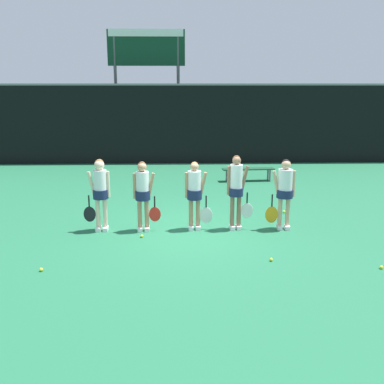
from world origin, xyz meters
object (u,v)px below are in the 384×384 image
object	(u,v)px
tennis_ball_0	(41,270)
tennis_ball_6	(91,211)
player_0	(100,189)
tennis_ball_2	(155,210)
player_2	(195,191)
tennis_ball_7	(284,212)
scoreboard	(146,59)
bench_courtside	(248,170)
player_3	(236,187)
player_1	(143,191)
tennis_ball_3	(271,260)
tennis_ball_1	(99,223)
player_4	(285,188)
tennis_ball_5	(142,236)
tennis_ball_4	(381,267)

from	to	relation	value
tennis_ball_0	tennis_ball_6	bearing A→B (deg)	87.42
player_0	tennis_ball_2	distance (m)	2.20
tennis_ball_0	tennis_ball_6	distance (m)	3.83
player_2	tennis_ball_7	size ratio (longest dim) A/B	22.62
scoreboard	player_2	bearing A→B (deg)	-80.80
bench_courtside	player_2	xyz separation A→B (m)	(-2.07, -5.32, 0.54)
player_0	tennis_ball_0	world-z (taller)	player_0
player_2	player_3	distance (m)	0.96
tennis_ball_0	tennis_ball_7	distance (m)	6.42
player_1	tennis_ball_6	bearing A→B (deg)	132.67
player_1	tennis_ball_3	distance (m)	3.36
tennis_ball_1	tennis_ball_6	world-z (taller)	tennis_ball_6
player_0	tennis_ball_3	distance (m)	4.19
scoreboard	tennis_ball_6	size ratio (longest dim) A/B	79.58
bench_courtside	tennis_ball_6	xyz separation A→B (m)	(-4.78, -3.86, -0.35)
player_4	tennis_ball_6	world-z (taller)	player_4
player_0	player_3	world-z (taller)	player_3
tennis_ball_7	tennis_ball_5	bearing A→B (deg)	-152.96
player_0	player_2	world-z (taller)	player_0
player_1	tennis_ball_1	bearing A→B (deg)	153.60
player_3	tennis_ball_2	world-z (taller)	player_3
player_1	player_4	bearing A→B (deg)	-1.91
tennis_ball_0	tennis_ball_2	distance (m)	4.37
scoreboard	player_0	xyz separation A→B (m)	(-0.39, -10.96, -3.40)
player_2	tennis_ball_2	size ratio (longest dim) A/B	23.36
player_0	player_2	size ratio (longest dim) A/B	1.05
player_2	tennis_ball_6	world-z (taller)	player_2
player_1	tennis_ball_5	size ratio (longest dim) A/B	24.59
player_0	tennis_ball_4	bearing A→B (deg)	-23.66
tennis_ball_2	tennis_ball_4	world-z (taller)	tennis_ball_2
tennis_ball_2	tennis_ball_5	world-z (taller)	tennis_ball_2
player_3	tennis_ball_4	xyz separation A→B (m)	(2.39, -2.44, -0.98)
player_4	player_2	bearing A→B (deg)	-177.23
player_3	player_0	bearing A→B (deg)	176.88
tennis_ball_1	tennis_ball_7	size ratio (longest dim) A/B	0.95
scoreboard	tennis_ball_2	bearing A→B (deg)	-85.28
tennis_ball_5	player_0	bearing A→B (deg)	150.39
tennis_ball_7	tennis_ball_1	bearing A→B (deg)	-169.97
player_4	tennis_ball_6	xyz separation A→B (m)	(-4.78, 1.50, -0.94)
tennis_ball_5	player_2	bearing A→B (deg)	25.54
bench_courtside	tennis_ball_2	xyz separation A→B (m)	(-3.07, -3.74, -0.35)
tennis_ball_2	tennis_ball_7	bearing A→B (deg)	-5.27
player_1	tennis_ball_4	size ratio (longest dim) A/B	25.12
tennis_ball_4	player_2	bearing A→B (deg)	143.87
scoreboard	tennis_ball_1	world-z (taller)	scoreboard
tennis_ball_4	tennis_ball_7	world-z (taller)	tennis_ball_7
scoreboard	player_1	distance (m)	11.54
player_4	tennis_ball_4	xyz separation A→B (m)	(1.28, -2.40, -0.94)
tennis_ball_7	player_3	bearing A→B (deg)	-138.60
player_2	tennis_ball_0	xyz separation A→B (m)	(-2.88, -2.37, -0.89)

